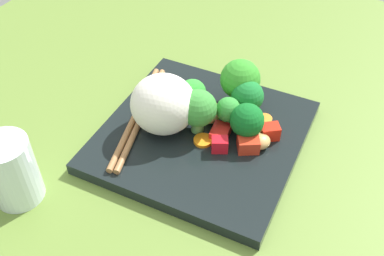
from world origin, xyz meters
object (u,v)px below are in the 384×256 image
(chopstick_pair, at_px, (139,116))
(drinking_glass, at_px, (11,171))
(broccoli_floret_4, at_px, (240,80))
(square_plate, at_px, (202,136))
(rice_mound, at_px, (163,104))
(carrot_slice_2, at_px, (265,120))

(chopstick_pair, xyz_separation_m, drinking_glass, (0.18, -0.06, 0.02))
(broccoli_floret_4, height_order, chopstick_pair, broccoli_floret_4)
(square_plate, height_order, broccoli_floret_4, broccoli_floret_4)
(rice_mound, height_order, chopstick_pair, rice_mound)
(chopstick_pair, bearing_deg, broccoli_floret_4, 115.29)
(carrot_slice_2, bearing_deg, square_plate, -47.69)
(broccoli_floret_4, bearing_deg, square_plate, -12.91)
(carrot_slice_2, bearing_deg, broccoli_floret_4, -109.92)
(carrot_slice_2, relative_size, drinking_glass, 0.23)
(chopstick_pair, relative_size, drinking_glass, 2.37)
(square_plate, bearing_deg, carrot_slice_2, 132.31)
(rice_mound, xyz_separation_m, carrot_slice_2, (-0.08, 0.12, -0.04))
(carrot_slice_2, xyz_separation_m, drinking_glass, (0.26, -0.23, 0.03))
(square_plate, xyz_separation_m, broccoli_floret_4, (-0.08, 0.02, 0.05))
(square_plate, relative_size, rice_mound, 2.99)
(carrot_slice_2, height_order, drinking_glass, drinking_glass)
(carrot_slice_2, height_order, chopstick_pair, chopstick_pair)
(chopstick_pair, bearing_deg, square_plate, 85.19)
(square_plate, distance_m, drinking_glass, 0.26)
(chopstick_pair, bearing_deg, drinking_glass, -35.48)
(broccoli_floret_4, bearing_deg, rice_mound, -35.37)
(broccoli_floret_4, relative_size, chopstick_pair, 0.35)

